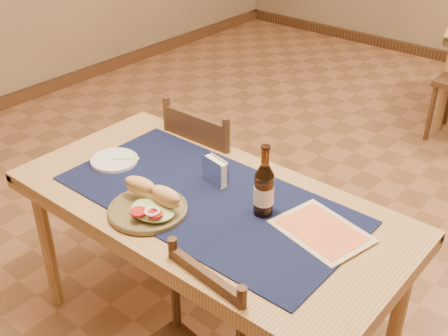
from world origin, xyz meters
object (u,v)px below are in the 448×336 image
Objects in this scene: main_table at (208,217)px; sandwich_plate at (150,205)px; beer_bottle at (264,189)px; chair_main_far at (217,176)px; napkin_holder at (215,171)px.

main_table is 5.28× the size of sandwich_plate.
beer_bottle is at bearing 15.12° from main_table.
sandwich_plate is (-0.10, -0.21, 0.12)m from main_table.
sandwich_plate is (0.27, -0.70, 0.31)m from chair_main_far.
chair_main_far is 3.20× the size of beer_bottle.
beer_bottle is (0.60, -0.43, 0.38)m from chair_main_far.
napkin_holder is at bearing 116.64° from main_table.
beer_bottle is at bearing -35.48° from chair_main_far.
sandwich_plate is 0.43m from beer_bottle.
beer_bottle is (0.33, 0.27, 0.08)m from sandwich_plate.
napkin_holder is at bearing 169.99° from beer_bottle.
sandwich_plate is 2.25× the size of napkin_holder.
napkin_holder is at bearing -49.80° from chair_main_far.
chair_main_far reaches higher than napkin_holder.
main_table is at bearing -52.49° from chair_main_far.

